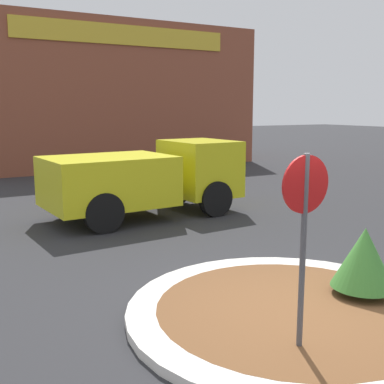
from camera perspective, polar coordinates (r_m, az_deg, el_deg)
The scene contains 6 objects.
ground_plane at distance 7.24m, azimuth 11.70°, elevation -14.27°, with size 120.00×120.00×0.00m, color #2D2D30.
traffic_island at distance 7.21m, azimuth 11.72°, elevation -13.78°, with size 4.73×4.73×0.14m.
stop_sign at distance 5.66m, azimuth 13.16°, elevation -3.20°, with size 0.67×0.07×2.44m.
island_shrub at distance 7.76m, azimuth 19.71°, elevation -7.33°, with size 0.96×0.96×1.04m.
utility_truck at distance 13.10m, azimuth -5.47°, elevation 1.80°, with size 5.41×2.59×2.02m.
storefront_building at distance 26.05m, azimuth -10.23°, elevation 11.09°, with size 14.69×6.07×7.06m.
Camera 1 is at (-4.41, -4.93, 2.94)m, focal length 45.00 mm.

